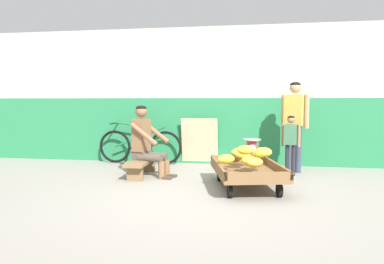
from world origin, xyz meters
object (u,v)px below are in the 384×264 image
at_px(customer_adult, 295,116).
at_px(customer_child, 291,139).
at_px(shopping_bag, 268,174).
at_px(sign_board, 200,141).
at_px(low_bench, 142,164).
at_px(bicycle_near_left, 140,145).
at_px(plastic_crate, 251,166).
at_px(vendor_seated, 146,141).
at_px(weighing_scale, 252,147).
at_px(banana_cart, 247,171).

bearing_deg(customer_adult, customer_child, -105.27).
xyz_separation_m(customer_adult, shopping_bag, (-0.46, -0.90, -0.83)).
height_order(sign_board, customer_adult, customer_adult).
relative_size(low_bench, bicycle_near_left, 0.67).
height_order(bicycle_near_left, sign_board, sign_board).
height_order(low_bench, plastic_crate, plastic_crate).
bearing_deg(shopping_bag, plastic_crate, 115.88).
distance_m(vendor_seated, weighing_scale, 1.72).
distance_m(weighing_scale, shopping_bag, 0.66).
relative_size(banana_cart, vendor_seated, 1.40).
relative_size(weighing_scale, bicycle_near_left, 0.18).
height_order(plastic_crate, weighing_scale, weighing_scale).
bearing_deg(bicycle_near_left, banana_cart, -39.81).
bearing_deg(sign_board, customer_adult, -17.42).
bearing_deg(weighing_scale, banana_cart, -93.26).
bearing_deg(customer_adult, bicycle_near_left, 172.11).
relative_size(banana_cart, shopping_bag, 6.64).
relative_size(sign_board, customer_adult, 0.58).
height_order(low_bench, weighing_scale, weighing_scale).
distance_m(plastic_crate, sign_board, 1.39).
xyz_separation_m(banana_cart, customer_child, (0.68, 1.03, 0.36)).
height_order(weighing_scale, bicycle_near_left, bicycle_near_left).
distance_m(low_bench, sign_board, 1.52).
xyz_separation_m(low_bench, bicycle_near_left, (-0.40, 1.15, 0.15)).
xyz_separation_m(vendor_seated, sign_board, (0.67, 1.31, -0.13)).
relative_size(vendor_seated, shopping_bag, 4.75).
relative_size(bicycle_near_left, customer_child, 1.70).
bearing_deg(low_bench, weighing_scale, 12.21).
bearing_deg(customer_adult, low_bench, -162.88).
height_order(plastic_crate, shopping_bag, plastic_crate).
relative_size(weighing_scale, customer_child, 0.31).
height_order(banana_cart, customer_child, customer_child).
distance_m(vendor_seated, customer_child, 2.33).
height_order(banana_cart, bicycle_near_left, bicycle_near_left).
bearing_deg(bicycle_near_left, customer_adult, -7.89).
xyz_separation_m(vendor_seated, customer_child, (2.29, 0.46, 0.04)).
distance_m(vendor_seated, plastic_crate, 1.76).
xyz_separation_m(vendor_seated, shopping_bag, (1.92, -0.12, -0.45)).
bearing_deg(shopping_bag, low_bench, 176.04).
relative_size(vendor_seated, customer_adult, 0.75).
distance_m(banana_cart, customer_adult, 1.71).
distance_m(sign_board, shopping_bag, 1.93).
height_order(weighing_scale, shopping_bag, weighing_scale).
height_order(banana_cart, plastic_crate, banana_cart).
xyz_separation_m(low_bench, sign_board, (0.75, 1.29, 0.24)).
xyz_separation_m(bicycle_near_left, customer_adult, (2.86, -0.40, 0.60)).
distance_m(banana_cart, weighing_scale, 1.00).
distance_m(customer_child, shopping_bag, 0.84).
bearing_deg(plastic_crate, vendor_seated, -166.52).
bearing_deg(banana_cart, customer_child, 56.71).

